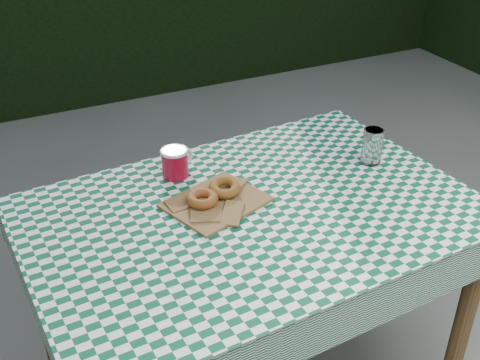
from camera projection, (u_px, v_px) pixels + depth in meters
name	position (u px, v px, depth m)	size (l,w,h in m)	color
table	(251.00, 306.00, 1.96)	(1.30, 0.87, 0.75)	#53301C
tablecloth	(253.00, 211.00, 1.77)	(1.32, 0.89, 0.01)	#0B4B30
paper_bag	(216.00, 202.00, 1.79)	(0.28, 0.22, 0.01)	olive
bagel_front	(202.00, 199.00, 1.76)	(0.10, 0.10, 0.03)	brown
bagel_back	(225.00, 188.00, 1.81)	(0.10, 0.10, 0.03)	brown
coffee_mug	(175.00, 163.00, 1.91)	(0.17, 0.17, 0.09)	#A10A25
drinking_glass	(372.00, 146.00, 1.98)	(0.07, 0.07, 0.12)	silver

